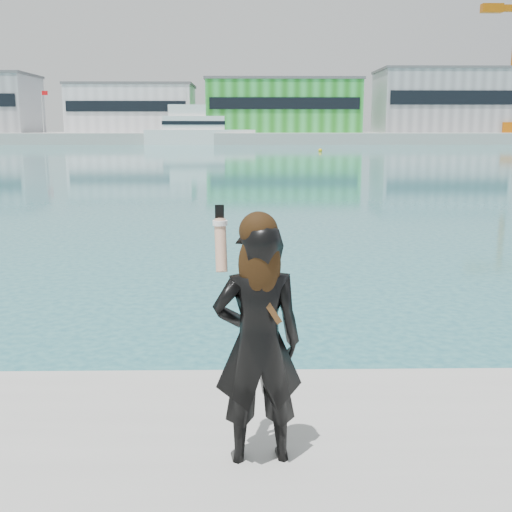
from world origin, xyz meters
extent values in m
cube|color=#9E9E99|center=(0.00, 130.00, 1.00)|extent=(320.00, 40.00, 2.00)
cube|color=silver|center=(-22.00, 128.00, 6.50)|extent=(24.00, 15.00, 9.00)
cube|color=black|center=(-22.00, 120.40, 6.95)|extent=(22.80, 0.20, 1.98)
cube|color=#59595B|center=(-22.00, 128.00, 11.25)|extent=(24.48, 15.30, 0.50)
cube|color=#248A22|center=(8.00, 128.00, 7.00)|extent=(30.00, 16.00, 10.00)
cube|color=black|center=(8.00, 119.90, 7.50)|extent=(28.50, 0.20, 2.20)
cube|color=#59595B|center=(8.00, 128.00, 12.25)|extent=(30.60, 16.32, 0.50)
cube|color=gray|center=(40.00, 128.00, 8.00)|extent=(25.00, 15.00, 12.00)
cube|color=black|center=(40.00, 120.40, 8.60)|extent=(23.75, 0.20, 2.64)
cube|color=#59595B|center=(40.00, 128.00, 14.25)|extent=(25.50, 15.30, 0.50)
cube|color=#CC630C|center=(52.00, 122.00, 3.00)|extent=(4.00, 4.00, 2.00)
cube|color=#CC630C|center=(47.00, 122.00, 25.00)|extent=(4.00, 1.60, 1.60)
cylinder|color=silver|center=(-38.00, 121.00, 6.00)|extent=(0.16, 0.16, 8.00)
cube|color=red|center=(-37.40, 121.00, 9.40)|extent=(1.20, 0.04, 0.80)
cylinder|color=silver|center=(22.00, 121.00, 6.00)|extent=(0.16, 0.16, 8.00)
cube|color=red|center=(22.60, 121.00, 9.40)|extent=(1.20, 0.04, 0.80)
cube|color=white|center=(-7.74, 112.36, 1.30)|extent=(20.07, 8.05, 2.60)
cube|color=white|center=(-8.81, 112.21, 3.79)|extent=(11.36, 6.00, 2.38)
cube|color=white|center=(-9.89, 112.06, 5.96)|extent=(6.95, 4.54, 1.95)
cube|color=black|center=(-8.81, 112.21, 3.79)|extent=(11.59, 6.14, 0.65)
cylinder|color=silver|center=(-9.89, 112.06, 8.02)|extent=(0.17, 0.17, 2.17)
sphere|color=#E6BA0C|center=(9.82, 76.39, 0.00)|extent=(0.50, 0.50, 0.50)
imported|color=black|center=(0.45, -0.55, 1.58)|extent=(0.61, 0.44, 1.56)
sphere|color=black|center=(0.45, -0.57, 2.30)|extent=(0.24, 0.24, 0.24)
ellipsoid|color=black|center=(0.45, -0.62, 2.11)|extent=(0.26, 0.13, 0.41)
cylinder|color=tan|center=(0.22, -0.48, 2.20)|extent=(0.09, 0.19, 0.34)
cylinder|color=white|center=(0.21, -0.44, 2.33)|extent=(0.09, 0.09, 0.03)
cube|color=black|center=(0.21, -0.40, 2.39)|extent=(0.06, 0.02, 0.11)
cube|color=#4C2D14|center=(0.49, -0.64, 1.89)|extent=(0.22, 0.04, 0.32)
camera|label=1|loc=(0.37, -4.40, 2.92)|focal=45.00mm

